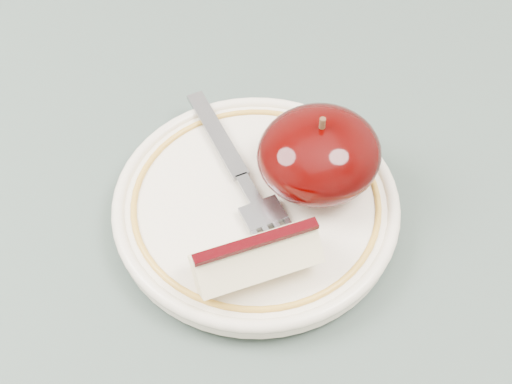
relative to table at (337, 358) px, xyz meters
name	(u,v)px	position (x,y,z in m)	size (l,w,h in m)	color
table	(337,358)	(0.00, 0.00, 0.00)	(0.90, 0.90, 0.75)	brown
plate	(256,205)	(-0.03, 0.08, 0.10)	(0.19, 0.19, 0.02)	white
apple_half	(319,154)	(0.02, 0.08, 0.13)	(0.08, 0.08, 0.06)	black
apple_wedge	(256,258)	(-0.05, 0.03, 0.12)	(0.08, 0.04, 0.04)	beige
fork	(242,178)	(-0.03, 0.10, 0.11)	(0.03, 0.16, 0.00)	gray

